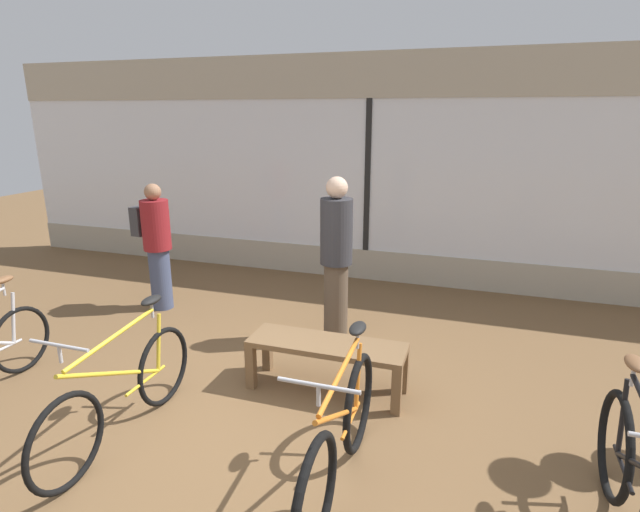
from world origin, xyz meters
The scene contains 8 objects.
ground_plane centered at (0.00, 0.00, 0.00)m, with size 24.00×24.00×0.00m, color brown.
shop_back_wall centered at (0.00, 4.02, 1.64)m, with size 12.00×0.08×3.20m.
bicycle_left centered at (-0.87, -0.29, 0.38)m, with size 0.46×1.74×1.02m.
bicycle_right centered at (0.85, -0.32, 0.40)m, with size 0.46×1.72×1.05m.
bicycle_far_right centered at (2.53, -0.27, 0.39)m, with size 0.46×1.70×1.04m.
display_bench centered at (0.39, 0.84, 0.38)m, with size 1.40×0.44×0.47m.
customer_near_rack centered at (0.17, 1.88, 0.95)m, with size 0.41×0.41×1.79m.
customer_by_window centered at (-2.22, 2.06, 0.86)m, with size 0.52×0.39×1.59m.
Camera 1 is at (1.59, -2.98, 2.42)m, focal length 28.00 mm.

